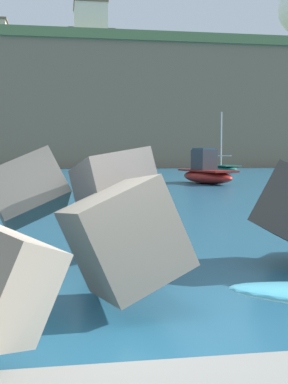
# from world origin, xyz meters

# --- Properties ---
(ground_plane) EXTENTS (400.00, 400.00, 0.00)m
(ground_plane) POSITION_xyz_m (0.00, 0.00, 0.00)
(ground_plane) COLOR #235B7A
(boat_near_left) EXTENTS (3.84, 5.37, 5.80)m
(boat_near_left) POSITION_xyz_m (14.54, 41.11, 0.42)
(boat_near_left) COLOR #1E6656
(boat_near_left) RESTS_ON ground
(boat_near_right) EXTENTS (2.91, 5.38, 2.20)m
(boat_near_right) POSITION_xyz_m (8.36, 24.12, 0.67)
(boat_near_right) COLOR maroon
(boat_near_right) RESTS_ON ground
(mooring_buoy_inner) EXTENTS (0.44, 0.44, 0.44)m
(mooring_buoy_inner) POSITION_xyz_m (11.15, 32.79, 0.22)
(mooring_buoy_inner) COLOR #E54C1E
(mooring_buoy_inner) RESTS_ON ground
(mooring_buoy_middle) EXTENTS (0.44, 0.44, 0.44)m
(mooring_buoy_middle) POSITION_xyz_m (-1.16, 29.32, 0.22)
(mooring_buoy_middle) COLOR yellow
(mooring_buoy_middle) RESTS_ON ground
(headland_bluff) EXTENTS (95.23, 32.35, 16.78)m
(headland_bluff) POSITION_xyz_m (8.11, 71.48, 8.41)
(headland_bluff) COLOR #847056
(headland_bluff) RESTS_ON ground
(station_building_west) EXTENTS (4.78, 5.49, 6.26)m
(station_building_west) POSITION_xyz_m (3.71, 67.70, 19.92)
(station_building_west) COLOR silver
(station_building_west) RESTS_ON headland_bluff
(station_building_east) EXTENTS (7.54, 6.60, 5.02)m
(station_building_east) POSITION_xyz_m (4.37, 78.75, 19.30)
(station_building_east) COLOR beige
(station_building_east) RESTS_ON headland_bluff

